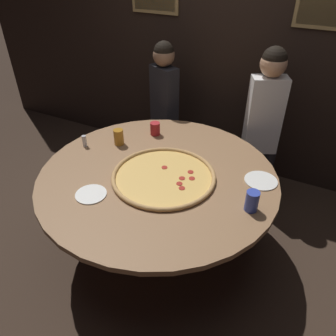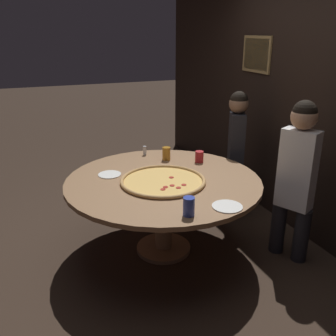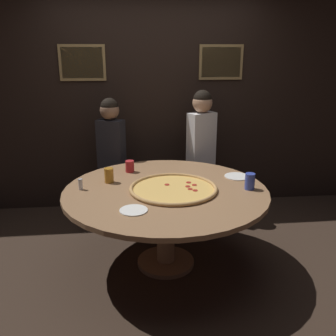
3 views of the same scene
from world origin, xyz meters
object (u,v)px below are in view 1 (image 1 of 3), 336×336
at_px(white_plate_near_front, 91,194).
at_px(diner_far_left, 164,102).
at_px(giant_pizza, 164,176).
at_px(dining_table, 158,185).
at_px(drink_cup_front_edge, 155,129).
at_px(condiment_shaker, 84,141).
at_px(white_plate_beside_cup, 261,181).
at_px(drink_cup_far_right, 119,137).
at_px(drink_cup_near_left, 252,201).
at_px(diner_side_right, 263,119).

xyz_separation_m(white_plate_near_front, diner_far_left, (-0.22, 1.49, 0.05)).
relative_size(giant_pizza, diner_far_left, 0.54).
xyz_separation_m(dining_table, drink_cup_front_edge, (-0.30, 0.51, 0.17)).
bearing_deg(white_plate_near_front, condiment_shaker, 132.14).
relative_size(white_plate_beside_cup, diner_far_left, 0.17).
bearing_deg(white_plate_beside_cup, dining_table, -160.28).
bearing_deg(white_plate_near_front, drink_cup_far_right, 107.78).
relative_size(drink_cup_far_right, white_plate_near_front, 0.63).
distance_m(dining_table, drink_cup_near_left, 0.75).
xyz_separation_m(dining_table, condiment_shaker, (-0.73, 0.07, 0.16)).
relative_size(condiment_shaker, diner_far_left, 0.07).
relative_size(white_plate_near_front, diner_far_left, 0.15).
height_order(drink_cup_far_right, white_plate_beside_cup, drink_cup_far_right).
distance_m(drink_cup_near_left, diner_far_left, 1.67).
distance_m(drink_cup_near_left, condiment_shaker, 1.46).
xyz_separation_m(drink_cup_far_right, white_plate_near_front, (0.21, -0.65, -0.06)).
height_order(white_plate_beside_cup, diner_side_right, diner_side_right).
height_order(white_plate_near_front, condiment_shaker, condiment_shaker).
bearing_deg(drink_cup_near_left, condiment_shaker, 174.37).
bearing_deg(diner_far_left, giant_pizza, 142.77).
relative_size(dining_table, drink_cup_far_right, 13.15).
distance_m(dining_table, drink_cup_front_edge, 0.62).
height_order(white_plate_beside_cup, diner_far_left, diner_far_left).
height_order(drink_cup_front_edge, diner_far_left, diner_far_left).
bearing_deg(white_plate_near_front, giant_pizza, 48.83).
xyz_separation_m(white_plate_beside_cup, diner_side_right, (-0.19, 0.80, 0.09)).
distance_m(drink_cup_front_edge, white_plate_beside_cup, 1.04).
height_order(dining_table, white_plate_beside_cup, white_plate_beside_cup).
xyz_separation_m(white_plate_beside_cup, diner_far_left, (-1.21, 0.81, 0.05)).
xyz_separation_m(giant_pizza, drink_cup_far_right, (-0.56, 0.25, 0.05)).
height_order(white_plate_near_front, diner_side_right, diner_side_right).
height_order(drink_cup_front_edge, white_plate_beside_cup, drink_cup_front_edge).
distance_m(condiment_shaker, diner_far_left, 1.02).
xyz_separation_m(diner_far_left, diner_side_right, (1.02, -0.01, 0.04)).
xyz_separation_m(drink_cup_near_left, drink_cup_far_right, (-1.22, 0.30, -0.00)).
relative_size(giant_pizza, diner_side_right, 0.52).
xyz_separation_m(condiment_shaker, diner_far_left, (0.23, 1.00, 0.00)).
bearing_deg(drink_cup_front_edge, diner_far_left, 109.79).
xyz_separation_m(giant_pizza, drink_cup_front_edge, (-0.37, 0.54, 0.04)).
relative_size(drink_cup_near_left, condiment_shaker, 1.46).
xyz_separation_m(dining_table, drink_cup_far_right, (-0.49, 0.22, 0.18)).
xyz_separation_m(drink_cup_front_edge, diner_far_left, (-0.20, 0.55, -0.00)).
bearing_deg(condiment_shaker, white_plate_beside_cup, 7.43).
distance_m(white_plate_beside_cup, diner_far_left, 1.46).
height_order(dining_table, drink_cup_near_left, drink_cup_near_left).
bearing_deg(white_plate_near_front, diner_far_left, 98.31).
bearing_deg(drink_cup_near_left, giant_pizza, 175.65).
bearing_deg(diner_side_right, drink_cup_far_right, 13.66).
distance_m(drink_cup_front_edge, white_plate_near_front, 0.94).
distance_m(white_plate_near_front, white_plate_beside_cup, 1.20).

